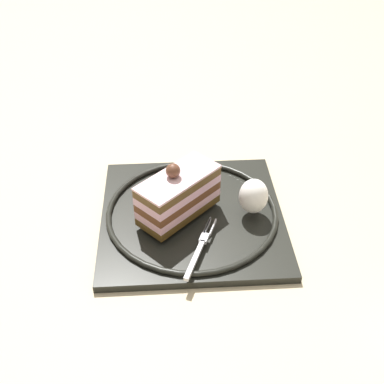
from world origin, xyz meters
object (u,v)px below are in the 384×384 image
at_px(dessert_plate, 192,214).
at_px(cake_slice, 178,194).
at_px(whipped_cream_dollop, 254,196).
at_px(fork, 201,246).

distance_m(dessert_plate, cake_slice, 0.04).
xyz_separation_m(dessert_plate, cake_slice, (-0.00, 0.02, 0.04)).
bearing_deg(whipped_cream_dollop, dessert_plate, 85.78).
distance_m(cake_slice, fork, 0.08).
relative_size(cake_slice, whipped_cream_dollop, 2.34).
height_order(cake_slice, fork, cake_slice).
distance_m(dessert_plate, whipped_cream_dollop, 0.09).
bearing_deg(dessert_plate, whipped_cream_dollop, -94.22).
bearing_deg(fork, whipped_cream_dollop, -47.82).
bearing_deg(whipped_cream_dollop, fork, 132.18).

